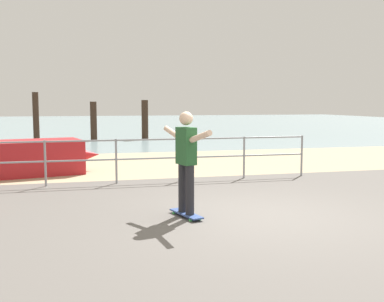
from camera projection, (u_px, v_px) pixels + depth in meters
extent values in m
cube|color=#605B56|center=(280.00, 233.00, 6.60)|extent=(24.00, 10.00, 0.04)
cube|color=tan|center=(170.00, 163.00, 14.32)|extent=(24.00, 6.00, 0.04)
cube|color=#849EA3|center=(110.00, 124.00, 41.33)|extent=(72.00, 50.00, 0.04)
cylinder|color=gray|center=(45.00, 164.00, 10.14)|extent=(0.05, 0.05, 1.05)
cylinder|color=gray|center=(116.00, 162.00, 10.51)|extent=(0.05, 0.05, 1.05)
cylinder|color=gray|center=(182.00, 160.00, 10.89)|extent=(0.05, 0.05, 1.05)
cylinder|color=gray|center=(244.00, 158.00, 11.27)|extent=(0.05, 0.05, 1.05)
cylinder|color=gray|center=(302.00, 156.00, 11.64)|extent=(0.05, 0.05, 1.05)
cylinder|color=gray|center=(81.00, 141.00, 10.27)|extent=(10.93, 0.04, 0.04)
cylinder|color=gray|center=(81.00, 160.00, 10.32)|extent=(10.93, 0.04, 0.04)
cone|color=#B21E23|center=(79.00, 155.00, 12.44)|extent=(1.24, 0.99, 0.77)
cube|color=#334C8C|center=(186.00, 214.00, 7.46)|extent=(0.41, 0.82, 0.02)
cylinder|color=#3FBF59|center=(199.00, 219.00, 7.26)|extent=(0.05, 0.07, 0.06)
cylinder|color=#3FBF59|center=(191.00, 221.00, 7.18)|extent=(0.05, 0.07, 0.06)
cylinder|color=#3FBF59|center=(182.00, 212.00, 7.74)|extent=(0.05, 0.07, 0.06)
cylinder|color=#3FBF59|center=(174.00, 213.00, 7.66)|extent=(0.05, 0.07, 0.06)
cylinder|color=#26262B|center=(190.00, 190.00, 7.31)|extent=(0.14, 0.14, 0.80)
cylinder|color=#26262B|center=(183.00, 188.00, 7.52)|extent=(0.14, 0.14, 0.80)
cube|color=#26592D|center=(186.00, 146.00, 7.34)|extent=(0.29, 0.40, 0.60)
sphere|color=beige|center=(186.00, 118.00, 7.29)|extent=(0.22, 0.22, 0.22)
cylinder|color=beige|center=(200.00, 137.00, 6.94)|extent=(0.24, 0.56, 0.23)
cylinder|color=beige|center=(173.00, 133.00, 7.70)|extent=(0.24, 0.56, 0.23)
cylinder|color=#332319|center=(36.00, 118.00, 20.80)|extent=(0.27, 0.27, 2.36)
cylinder|color=#332319|center=(94.00, 122.00, 22.31)|extent=(0.32, 0.32, 1.94)
cylinder|color=#332319|center=(145.00, 120.00, 23.44)|extent=(0.34, 0.34, 2.02)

